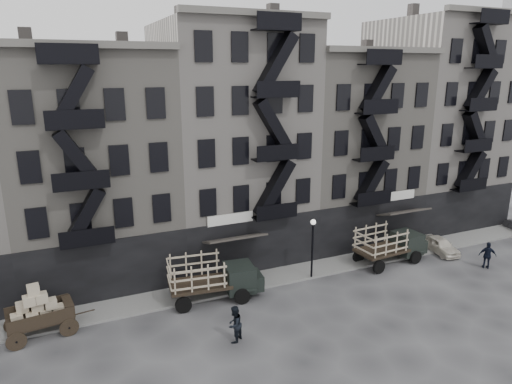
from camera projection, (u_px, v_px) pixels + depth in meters
name	position (u px, v px, depth m)	size (l,w,h in m)	color
ground	(290.00, 305.00, 27.84)	(140.00, 140.00, 0.00)	#38383A
sidewalk	(265.00, 279.00, 31.13)	(55.00, 2.50, 0.15)	slate
building_midwest	(92.00, 168.00, 30.63)	(10.00, 11.35, 16.20)	gray
building_center	(231.00, 143.00, 34.25)	(10.00, 11.35, 18.20)	#ADA69F
building_mideast	(342.00, 147.00, 38.40)	(10.00, 11.35, 16.20)	gray
building_east	(435.00, 123.00, 41.89)	(10.00, 11.35, 19.20)	#ADA69F
lamp_post	(313.00, 241.00, 30.56)	(0.36, 0.36, 4.28)	black
wagon	(36.00, 307.00, 24.28)	(3.75, 2.34, 3.00)	black
stake_truck_west	(213.00, 275.00, 28.10)	(5.95, 2.95, 2.88)	black
stake_truck_east	(390.00, 242.00, 33.46)	(5.83, 2.71, 2.85)	black
car_east	(440.00, 245.00, 35.54)	(1.45, 3.61, 1.23)	beige
pedestrian_mid	(234.00, 324.00, 23.90)	(0.98, 0.77, 2.02)	black
policeman	(488.00, 255.00, 32.66)	(1.16, 0.48, 1.98)	black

